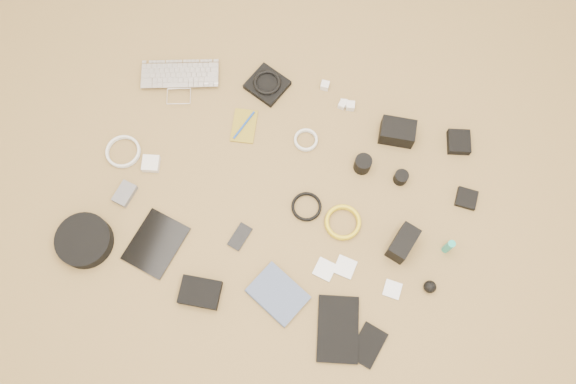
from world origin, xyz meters
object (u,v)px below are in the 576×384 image
(phone, at_px, (240,237))
(headphone_case, at_px, (84,241))
(dslr_camera, at_px, (397,132))
(paperback, at_px, (264,309))
(tablet, at_px, (156,243))
(laptop, at_px, (180,85))

(phone, xyz_separation_m, headphone_case, (-0.54, -0.19, 0.02))
(dslr_camera, xyz_separation_m, phone, (-0.46, -0.58, -0.03))
(paperback, bearing_deg, phone, 61.77)
(phone, bearing_deg, dslr_camera, 64.81)
(phone, relative_size, paperback, 0.52)
(dslr_camera, bearing_deg, tablet, -143.81)
(dslr_camera, height_order, paperback, dslr_camera)
(laptop, bearing_deg, phone, -68.90)
(dslr_camera, height_order, tablet, dslr_camera)
(laptop, distance_m, headphone_case, 0.73)
(tablet, xyz_separation_m, phone, (0.29, 0.12, -0.00))
(laptop, bearing_deg, dslr_camera, -15.66)
(dslr_camera, bearing_deg, paperback, -116.36)
(headphone_case, bearing_deg, phone, 19.67)
(dslr_camera, distance_m, headphone_case, 1.26)
(dslr_camera, xyz_separation_m, paperback, (-0.28, -0.81, -0.03))
(dslr_camera, bearing_deg, headphone_case, -149.13)
(laptop, xyz_separation_m, headphone_case, (-0.10, -0.72, 0.02))
(tablet, distance_m, phone, 0.31)
(tablet, bearing_deg, paperback, -2.73)
(phone, bearing_deg, paperback, -39.92)
(laptop, height_order, headphone_case, headphone_case)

